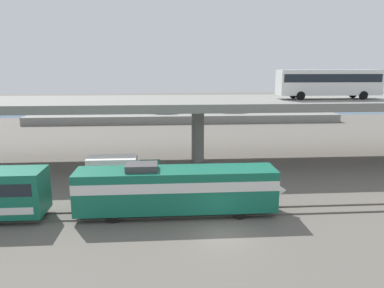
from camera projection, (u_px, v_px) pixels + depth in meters
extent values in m
plane|color=#605B54|center=(223.00, 236.00, 25.27)|extent=(260.00, 260.00, 0.00)
cube|color=#59544C|center=(217.00, 216.00, 28.41)|extent=(110.00, 0.12, 0.12)
cube|color=#59544C|center=(214.00, 209.00, 29.90)|extent=(110.00, 0.12, 0.12)
cube|color=#14664C|center=(176.00, 189.00, 28.51)|extent=(15.46, 3.00, 3.20)
cube|color=silver|center=(176.00, 182.00, 28.39)|extent=(15.46, 3.04, 0.77)
cone|color=silver|center=(273.00, 191.00, 29.12)|extent=(2.11, 2.85, 2.85)
cube|color=black|center=(254.00, 176.00, 28.75)|extent=(2.11, 2.70, 1.02)
cube|color=#3F3F42|center=(142.00, 167.00, 27.93)|extent=(2.40, 1.80, 0.50)
cylinder|color=black|center=(234.00, 201.00, 30.50)|extent=(0.96, 0.18, 0.96)
cylinder|color=black|center=(240.00, 213.00, 27.87)|extent=(0.96, 0.18, 0.96)
cylinder|color=black|center=(117.00, 204.00, 29.82)|extent=(0.96, 0.18, 0.96)
cylinder|color=black|center=(112.00, 217.00, 27.19)|extent=(0.96, 0.18, 0.96)
cylinder|color=black|center=(5.00, 207.00, 29.20)|extent=(0.92, 0.18, 0.92)
cube|color=gray|center=(198.00, 103.00, 43.25)|extent=(96.00, 12.38, 0.91)
cylinder|color=gray|center=(198.00, 134.00, 44.05)|extent=(1.50, 1.50, 6.68)
cube|color=silver|center=(329.00, 82.00, 42.90)|extent=(12.00, 2.55, 2.90)
cube|color=black|center=(329.00, 78.00, 42.79)|extent=(11.52, 2.59, 0.93)
cube|color=black|center=(279.00, 79.00, 42.41)|extent=(0.08, 2.30, 1.74)
cylinder|color=black|center=(301.00, 96.00, 41.77)|extent=(1.00, 0.26, 1.00)
cylinder|color=black|center=(293.00, 94.00, 44.13)|extent=(1.00, 0.26, 1.00)
cylinder|color=black|center=(363.00, 95.00, 42.29)|extent=(1.00, 0.26, 1.00)
cylinder|color=black|center=(353.00, 94.00, 44.65)|extent=(1.00, 0.26, 1.00)
cube|color=#0C4C26|center=(150.00, 173.00, 35.06)|extent=(2.00, 2.30, 2.00)
cube|color=silver|center=(113.00, 170.00, 34.75)|extent=(4.60, 2.30, 2.60)
cylinder|color=black|center=(148.00, 179.00, 36.31)|extent=(0.88, 0.28, 0.88)
cylinder|color=black|center=(146.00, 186.00, 34.18)|extent=(0.88, 0.28, 0.88)
cylinder|color=black|center=(104.00, 180.00, 36.02)|extent=(0.88, 0.28, 0.88)
cylinder|color=black|center=(101.00, 187.00, 33.89)|extent=(0.88, 0.28, 0.88)
cube|color=gray|center=(184.00, 116.00, 78.71)|extent=(63.63, 12.89, 1.58)
cube|color=maroon|center=(233.00, 110.00, 77.44)|extent=(4.61, 1.78, 0.70)
cube|color=#1E232B|center=(234.00, 107.00, 77.33)|extent=(2.03, 1.56, 0.48)
cylinder|color=black|center=(227.00, 112.00, 76.59)|extent=(0.64, 0.20, 0.64)
cylinder|color=black|center=(225.00, 111.00, 78.23)|extent=(0.64, 0.20, 0.64)
cylinder|color=black|center=(240.00, 112.00, 76.79)|extent=(0.64, 0.20, 0.64)
cylinder|color=black|center=(239.00, 111.00, 78.43)|extent=(0.64, 0.20, 0.64)
cube|color=maroon|center=(235.00, 108.00, 80.56)|extent=(4.03, 1.84, 0.70)
cube|color=#1E232B|center=(235.00, 105.00, 80.42)|extent=(1.78, 1.62, 0.48)
cylinder|color=black|center=(240.00, 109.00, 81.57)|extent=(0.64, 0.20, 0.64)
cylinder|color=black|center=(242.00, 110.00, 79.87)|extent=(0.64, 0.20, 0.64)
cylinder|color=black|center=(229.00, 109.00, 81.39)|extent=(0.64, 0.20, 0.64)
cylinder|color=black|center=(231.00, 110.00, 79.69)|extent=(0.64, 0.20, 0.64)
cube|color=silver|center=(118.00, 110.00, 77.51)|extent=(4.20, 1.79, 0.70)
cube|color=#1E232B|center=(117.00, 107.00, 77.37)|extent=(1.85, 1.58, 0.48)
cylinder|color=black|center=(124.00, 111.00, 78.51)|extent=(0.64, 0.20, 0.64)
cylinder|color=black|center=(124.00, 112.00, 76.85)|extent=(0.64, 0.20, 0.64)
cylinder|color=black|center=(112.00, 111.00, 78.33)|extent=(0.64, 0.20, 0.64)
cylinder|color=black|center=(111.00, 112.00, 76.67)|extent=(0.64, 0.20, 0.64)
cube|color=#B7B7BC|center=(193.00, 109.00, 78.97)|extent=(4.34, 1.75, 0.70)
cube|color=#1E232B|center=(194.00, 106.00, 78.86)|extent=(1.91, 1.54, 0.48)
cylinder|color=black|center=(187.00, 111.00, 78.14)|extent=(0.64, 0.20, 0.64)
cylinder|color=black|center=(187.00, 110.00, 79.76)|extent=(0.64, 0.20, 0.64)
cylinder|color=black|center=(199.00, 111.00, 78.33)|extent=(0.64, 0.20, 0.64)
cylinder|color=black|center=(199.00, 110.00, 79.95)|extent=(0.64, 0.20, 0.64)
cube|color=#515459|center=(165.00, 110.00, 76.01)|extent=(4.30, 1.76, 0.70)
cube|color=#1E232B|center=(164.00, 108.00, 75.87)|extent=(1.89, 1.55, 0.48)
cylinder|color=black|center=(172.00, 112.00, 77.00)|extent=(0.64, 0.20, 0.64)
cylinder|color=black|center=(172.00, 113.00, 75.37)|extent=(0.64, 0.20, 0.64)
cylinder|color=black|center=(159.00, 112.00, 76.81)|extent=(0.64, 0.20, 0.64)
cylinder|color=black|center=(159.00, 113.00, 75.18)|extent=(0.64, 0.20, 0.64)
cube|color=#B7B7BC|center=(158.00, 108.00, 80.66)|extent=(4.41, 1.74, 0.70)
cube|color=#1E232B|center=(159.00, 105.00, 80.55)|extent=(1.94, 1.53, 0.48)
cylinder|color=black|center=(152.00, 110.00, 79.83)|extent=(0.64, 0.20, 0.64)
cylinder|color=black|center=(152.00, 109.00, 81.44)|extent=(0.64, 0.20, 0.64)
cylinder|color=black|center=(165.00, 110.00, 80.03)|extent=(0.64, 0.20, 0.64)
cylinder|color=black|center=(165.00, 109.00, 81.63)|extent=(0.64, 0.20, 0.64)
cube|color=black|center=(274.00, 107.00, 81.63)|extent=(4.10, 1.83, 0.70)
cube|color=#1E232B|center=(275.00, 105.00, 81.52)|extent=(1.80, 1.61, 0.48)
cylinder|color=black|center=(270.00, 109.00, 80.77)|extent=(0.64, 0.20, 0.64)
cylinder|color=black|center=(268.00, 108.00, 82.46)|extent=(0.64, 0.20, 0.64)
cylinder|color=black|center=(281.00, 109.00, 80.95)|extent=(0.64, 0.20, 0.64)
cylinder|color=black|center=(279.00, 108.00, 82.64)|extent=(0.64, 0.20, 0.64)
cube|color=#9E998C|center=(190.00, 107.00, 81.31)|extent=(4.30, 1.81, 0.70)
cube|color=#1E232B|center=(189.00, 105.00, 81.17)|extent=(1.89, 1.59, 0.48)
cylinder|color=black|center=(195.00, 109.00, 82.32)|extent=(0.64, 0.20, 0.64)
cylinder|color=black|center=(196.00, 109.00, 80.64)|extent=(0.64, 0.20, 0.64)
cylinder|color=black|center=(183.00, 109.00, 82.13)|extent=(0.64, 0.20, 0.64)
cylinder|color=black|center=(184.00, 110.00, 80.45)|extent=(0.64, 0.20, 0.64)
cube|color=#2D5170|center=(179.00, 107.00, 101.29)|extent=(140.00, 36.00, 0.01)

